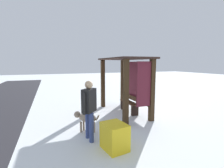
{
  "coord_description": "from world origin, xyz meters",
  "views": [
    {
      "loc": [
        6.85,
        -3.23,
        2.32
      ],
      "look_at": [
        0.03,
        -0.6,
        1.39
      ],
      "focal_mm": 26.49,
      "sensor_mm": 36.0,
      "label": 1
    }
  ],
  "objects_px": {
    "person_walking": "(89,105)",
    "dog": "(86,118)",
    "bus_shelter": "(129,76)",
    "bench_left_inside": "(130,104)",
    "grit_bin": "(115,137)"
  },
  "relations": [
    {
      "from": "person_walking",
      "to": "bus_shelter",
      "type": "bearing_deg",
      "value": 131.1
    },
    {
      "from": "person_walking",
      "to": "grit_bin",
      "type": "xyz_separation_m",
      "value": [
        0.78,
        0.5,
        -0.72
      ]
    },
    {
      "from": "bench_left_inside",
      "to": "grit_bin",
      "type": "distance_m",
      "value": 3.52
    },
    {
      "from": "dog",
      "to": "grit_bin",
      "type": "distance_m",
      "value": 1.48
    },
    {
      "from": "person_walking",
      "to": "dog",
      "type": "xyz_separation_m",
      "value": [
        -0.61,
        0.02,
        -0.59
      ]
    },
    {
      "from": "bench_left_inside",
      "to": "dog",
      "type": "relative_size",
      "value": 1.79
    },
    {
      "from": "bus_shelter",
      "to": "bench_left_inside",
      "type": "height_order",
      "value": "bus_shelter"
    },
    {
      "from": "bench_left_inside",
      "to": "grit_bin",
      "type": "xyz_separation_m",
      "value": [
        2.93,
        -1.95,
        -0.01
      ]
    },
    {
      "from": "person_walking",
      "to": "grit_bin",
      "type": "bearing_deg",
      "value": 32.47
    },
    {
      "from": "dog",
      "to": "bus_shelter",
      "type": "bearing_deg",
      "value": 121.62
    },
    {
      "from": "person_walking",
      "to": "dog",
      "type": "distance_m",
      "value": 0.85
    },
    {
      "from": "person_walking",
      "to": "dog",
      "type": "height_order",
      "value": "person_walking"
    },
    {
      "from": "bench_left_inside",
      "to": "person_walking",
      "type": "height_order",
      "value": "person_walking"
    },
    {
      "from": "bus_shelter",
      "to": "person_walking",
      "type": "bearing_deg",
      "value": -48.9
    },
    {
      "from": "bench_left_inside",
      "to": "dog",
      "type": "distance_m",
      "value": 2.87
    }
  ]
}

